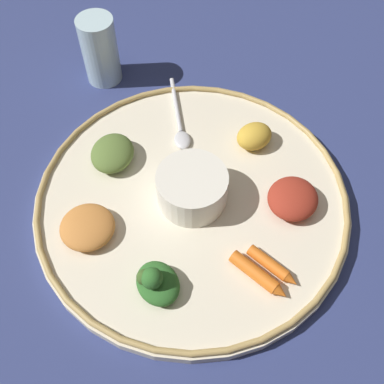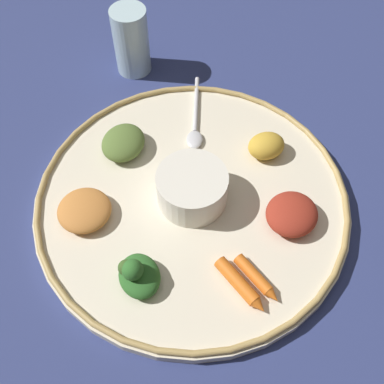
{
  "view_description": "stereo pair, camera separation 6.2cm",
  "coord_description": "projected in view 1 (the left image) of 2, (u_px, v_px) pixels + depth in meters",
  "views": [
    {
      "loc": [
        0.28,
        0.19,
        0.55
      ],
      "look_at": [
        0.0,
        0.0,
        0.03
      ],
      "focal_mm": 43.41,
      "sensor_mm": 36.0,
      "label": 1
    },
    {
      "loc": [
        0.24,
        0.24,
        0.55
      ],
      "look_at": [
        0.0,
        0.0,
        0.03
      ],
      "focal_mm": 43.41,
      "sensor_mm": 36.0,
      "label": 2
    }
  ],
  "objects": [
    {
      "name": "carrot_near_spoon",
      "position": [
        258.0,
        275.0,
        0.56
      ],
      "size": [
        0.03,
        0.08,
        0.02
      ],
      "color": "orange",
      "rests_on": "platter"
    },
    {
      "name": "carrot_outer",
      "position": [
        272.0,
        266.0,
        0.57
      ],
      "size": [
        0.02,
        0.07,
        0.01
      ],
      "color": "orange",
      "rests_on": "platter"
    },
    {
      "name": "greens_pile",
      "position": [
        156.0,
        282.0,
        0.54
      ],
      "size": [
        0.07,
        0.07,
        0.05
      ],
      "color": "#2D6628",
      "rests_on": "platter"
    },
    {
      "name": "drinking_glass",
      "position": [
        101.0,
        54.0,
        0.74
      ],
      "size": [
        0.06,
        0.06,
        0.11
      ],
      "color": "silver",
      "rests_on": "ground_plane"
    },
    {
      "name": "ground_plane",
      "position": [
        192.0,
        205.0,
        0.64
      ],
      "size": [
        2.4,
        2.4,
        0.0
      ],
      "primitive_type": "plane",
      "color": "navy"
    },
    {
      "name": "mound_collards",
      "position": [
        112.0,
        153.0,
        0.65
      ],
      "size": [
        0.09,
        0.08,
        0.03
      ],
      "primitive_type": "ellipsoid",
      "rotation": [
        0.0,
        0.0,
        0.43
      ],
      "color": "#567033",
      "rests_on": "platter"
    },
    {
      "name": "center_bowl",
      "position": [
        192.0,
        187.0,
        0.61
      ],
      "size": [
        0.09,
        0.09,
        0.05
      ],
      "color": "silver",
      "rests_on": "platter"
    },
    {
      "name": "platter",
      "position": [
        192.0,
        201.0,
        0.64
      ],
      "size": [
        0.43,
        0.43,
        0.02
      ],
      "primitive_type": "cylinder",
      "color": "beige",
      "rests_on": "ground_plane"
    },
    {
      "name": "mound_beet",
      "position": [
        293.0,
        199.0,
        0.61
      ],
      "size": [
        0.07,
        0.07,
        0.03
      ],
      "primitive_type": "ellipsoid",
      "rotation": [
        0.0,
        0.0,
        0.0
      ],
      "color": "maroon",
      "rests_on": "platter"
    },
    {
      "name": "platter_rim",
      "position": [
        192.0,
        197.0,
        0.63
      ],
      "size": [
        0.42,
        0.42,
        0.01
      ],
      "primitive_type": "torus",
      "color": "tan",
      "rests_on": "platter"
    },
    {
      "name": "spoon",
      "position": [
        180.0,
        124.0,
        0.7
      ],
      "size": [
        0.12,
        0.11,
        0.01
      ],
      "color": "silver",
      "rests_on": "platter"
    },
    {
      "name": "mound_lentil_yellow",
      "position": [
        254.0,
        136.0,
        0.67
      ],
      "size": [
        0.07,
        0.06,
        0.03
      ],
      "primitive_type": "ellipsoid",
      "rotation": [
        0.0,
        0.0,
        2.71
      ],
      "color": "gold",
      "rests_on": "platter"
    },
    {
      "name": "mound_squash",
      "position": [
        87.0,
        227.0,
        0.59
      ],
      "size": [
        0.1,
        0.1,
        0.02
      ],
      "primitive_type": "ellipsoid",
      "rotation": [
        0.0,
        0.0,
        2.08
      ],
      "color": "#C67A38",
      "rests_on": "platter"
    }
  ]
}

